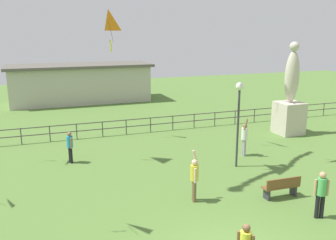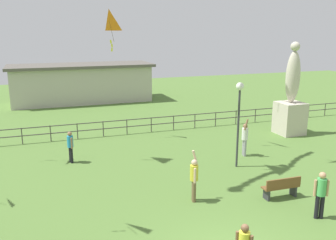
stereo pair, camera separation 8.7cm
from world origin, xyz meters
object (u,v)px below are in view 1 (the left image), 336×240
at_px(statue_monument, 290,104).
at_px(person_2, 321,192).
at_px(person_7, 244,137).
at_px(kite_8, 108,22).
at_px(person_3, 70,145).
at_px(lamppost, 239,105).
at_px(park_bench, 282,187).
at_px(person_5, 194,177).

height_order(statue_monument, person_2, statue_monument).
bearing_deg(person_7, kite_8, 137.62).
bearing_deg(person_2, person_3, 131.11).
distance_m(lamppost, kite_8, 8.82).
bearing_deg(lamppost, kite_8, 125.15).
bearing_deg(person_7, lamppost, -132.74).
xyz_separation_m(statue_monument, person_2, (-5.88, -9.35, -0.93)).
bearing_deg(lamppost, statue_monument, 33.63).
bearing_deg(park_bench, person_5, 164.35).
xyz_separation_m(person_3, person_5, (3.96, -5.88, 0.08)).
distance_m(statue_monument, person_7, 5.64).
distance_m(park_bench, person_2, 1.85).
distance_m(statue_monument, kite_8, 11.93).
height_order(person_7, kite_8, kite_8).
relative_size(statue_monument, person_3, 3.61).
bearing_deg(lamppost, person_3, 156.30).
bearing_deg(person_5, person_7, 40.87).
distance_m(lamppost, park_bench, 4.37).
height_order(person_5, person_7, person_7).
xyz_separation_m(person_2, person_3, (-7.47, 8.56, -0.07)).
relative_size(person_3, person_7, 0.78).
bearing_deg(statue_monument, lamppost, -146.37).
bearing_deg(person_2, park_bench, 98.10).
height_order(person_3, kite_8, kite_8).
distance_m(person_2, kite_8, 14.01).
relative_size(lamppost, person_7, 2.01).
height_order(statue_monument, park_bench, statue_monument).
relative_size(park_bench, person_2, 0.89).
bearing_deg(statue_monument, person_7, -150.53).
xyz_separation_m(statue_monument, kite_8, (-10.60, 2.50, 4.86)).
bearing_deg(statue_monument, person_5, -144.62).
height_order(person_5, kite_8, kite_8).
xyz_separation_m(lamppost, person_3, (-7.33, 3.22, -2.06)).
bearing_deg(person_5, statue_monument, 35.38).
relative_size(park_bench, person_3, 0.96).
bearing_deg(person_3, statue_monument, 3.37).
bearing_deg(person_5, park_bench, -15.65).
distance_m(statue_monument, person_3, 13.41).
xyz_separation_m(person_2, kite_8, (-4.72, 11.85, 5.79)).
relative_size(statue_monument, person_5, 2.90).
bearing_deg(person_2, kite_8, 111.71).
bearing_deg(person_2, lamppost, 91.48).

